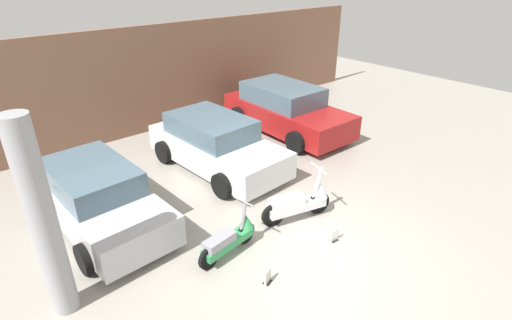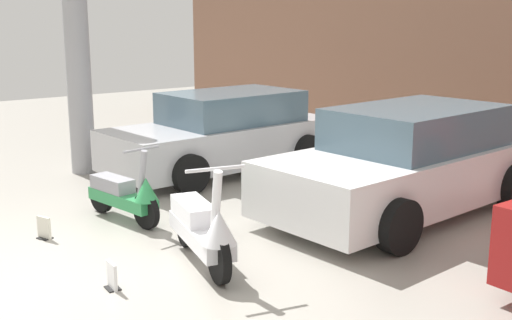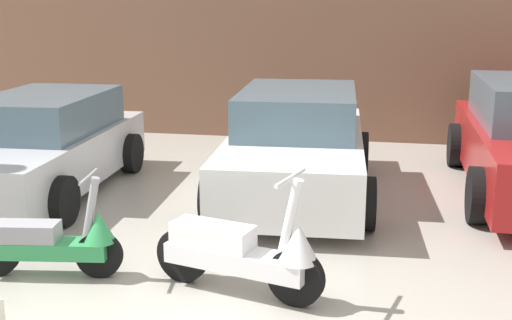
# 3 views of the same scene
# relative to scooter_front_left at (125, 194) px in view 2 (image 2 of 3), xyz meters

# --- Properties ---
(ground_plane) EXTENTS (28.00, 28.00, 0.00)m
(ground_plane) POSITION_rel_scooter_front_left_xyz_m (1.13, -1.14, -0.35)
(ground_plane) COLOR #9E998E
(wall_back) EXTENTS (19.60, 0.12, 3.26)m
(wall_back) POSITION_rel_scooter_front_left_xyz_m (1.13, 6.57, 1.28)
(wall_back) COLOR #845B47
(wall_back) RESTS_ON ground_plane
(scooter_front_left) EXTENTS (1.40, 0.53, 0.98)m
(scooter_front_left) POSITION_rel_scooter_front_left_xyz_m (0.00, 0.00, 0.00)
(scooter_front_left) COLOR black
(scooter_front_left) RESTS_ON ground_plane
(scooter_front_right) EXTENTS (1.58, 0.73, 1.13)m
(scooter_front_right) POSITION_rel_scooter_front_left_xyz_m (1.81, -0.03, 0.05)
(scooter_front_right) COLOR black
(scooter_front_right) RESTS_ON ground_plane
(car_rear_left) EXTENTS (1.98, 3.88, 1.30)m
(car_rear_left) POSITION_rel_scooter_front_left_xyz_m (-1.47, 2.52, 0.27)
(car_rear_left) COLOR #B7B7BC
(car_rear_left) RESTS_ON ground_plane
(car_rear_center) EXTENTS (2.12, 4.11, 1.37)m
(car_rear_center) POSITION_rel_scooter_front_left_xyz_m (1.86, 3.07, 0.31)
(car_rear_center) COLOR white
(car_rear_center) RESTS_ON ground_plane
(placard_near_left_scooter) EXTENTS (0.20, 0.17, 0.26)m
(placard_near_left_scooter) POSITION_rel_scooter_front_left_xyz_m (0.01, -1.04, -0.23)
(placard_near_left_scooter) COLOR black
(placard_near_left_scooter) RESTS_ON ground_plane
(placard_near_right_scooter) EXTENTS (0.20, 0.13, 0.26)m
(placard_near_right_scooter) POSITION_rel_scooter_front_left_xyz_m (1.78, -1.03, -0.23)
(placard_near_right_scooter) COLOR black
(placard_near_right_scooter) RESTS_ON ground_plane
(support_column_side) EXTENTS (0.39, 0.39, 3.26)m
(support_column_side) POSITION_rel_scooter_front_left_xyz_m (-2.79, 0.64, 1.28)
(support_column_side) COLOR #99999E
(support_column_side) RESTS_ON ground_plane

